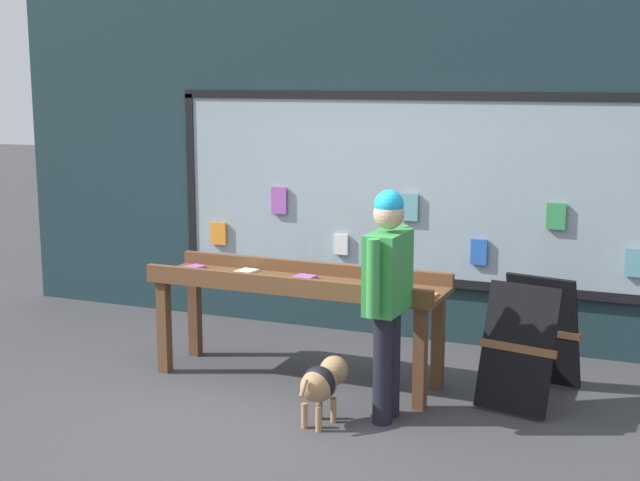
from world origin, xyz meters
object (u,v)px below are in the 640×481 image
Objects in this scene: small_dog at (323,382)px; person_browsing at (388,288)px; sandwich_board_sign at (531,339)px; display_table_main at (297,292)px.

person_browsing is at bearing -48.34° from small_dog.
small_dog is (-0.39, -0.24, -0.66)m from person_browsing.
small_dog is at bearing -129.27° from sandwich_board_sign.
person_browsing reaches higher than sandwich_board_sign.
person_browsing is 1.79× the size of sandwich_board_sign.
display_table_main is 1.44× the size of person_browsing.
sandwich_board_sign reaches higher than display_table_main.
sandwich_board_sign is at bearing -40.61° from small_dog.
display_table_main is 1.09m from person_browsing.
small_dog is (0.53, -0.77, -0.43)m from display_table_main.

